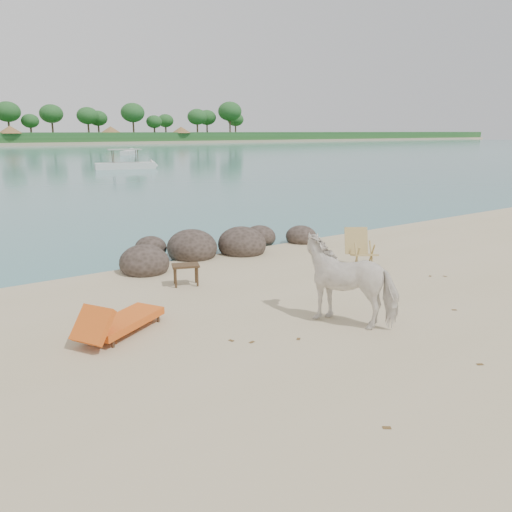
{
  "coord_description": "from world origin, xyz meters",
  "views": [
    {
      "loc": [
        -5.86,
        -5.92,
        3.42
      ],
      "look_at": [
        -0.34,
        2.0,
        1.0
      ],
      "focal_mm": 35.0,
      "sensor_mm": 36.0,
      "label": 1
    }
  ],
  "objects": [
    {
      "name": "boat_far",
      "position": [
        22.34,
        68.36,
        0.36
      ],
      "size": [
        4.58,
        6.05,
        0.73
      ],
      "primitive_type": null,
      "rotation": [
        0.0,
        0.0,
        1.0
      ],
      "color": "silver",
      "rests_on": "water"
    },
    {
      "name": "boat_mid",
      "position": [
        11.22,
        40.1,
        1.5
      ],
      "size": [
        6.3,
        2.72,
        3.0
      ],
      "primitive_type": null,
      "rotation": [
        0.0,
        0.0,
        -0.22
      ],
      "color": "silver",
      "rests_on": "water"
    },
    {
      "name": "side_table",
      "position": [
        -0.99,
        3.84,
        0.24
      ],
      "size": [
        0.7,
        0.57,
        0.48
      ],
      "primitive_type": null,
      "rotation": [
        0.0,
        0.0,
        -0.36
      ],
      "color": "#312013",
      "rests_on": "ground"
    },
    {
      "name": "boulders",
      "position": [
        0.98,
        6.1,
        0.21
      ],
      "size": [
        6.48,
        3.0,
        1.03
      ],
      "rotation": [
        0.0,
        0.0,
        0.33
      ],
      "color": "#2C241D",
      "rests_on": "ground"
    },
    {
      "name": "deck_chair",
      "position": [
        3.41,
        2.57,
        0.5
      ],
      "size": [
        0.92,
        0.94,
        1.01
      ],
      "primitive_type": null,
      "rotation": [
        0.0,
        0.0,
        -0.56
      ],
      "color": "tan",
      "rests_on": "ground"
    },
    {
      "name": "cow",
      "position": [
        0.5,
        0.21,
        0.78
      ],
      "size": [
        1.64,
        2.01,
        1.55
      ],
      "primitive_type": "imported",
      "rotation": [
        0.0,
        0.0,
        3.67
      ],
      "color": "white",
      "rests_on": "ground"
    },
    {
      "name": "lounge_chair",
      "position": [
        -3.1,
        2.04,
        0.28
      ],
      "size": [
        1.96,
        1.51,
        0.56
      ],
      "primitive_type": null,
      "rotation": [
        0.0,
        0.0,
        0.52
      ],
      "color": "#DC4619",
      "rests_on": "ground"
    },
    {
      "name": "dead_leaves",
      "position": [
        0.92,
        0.06,
        0.0
      ],
      "size": [
        8.66,
        6.04,
        0.0
      ],
      "color": "brown",
      "rests_on": "ground"
    }
  ]
}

